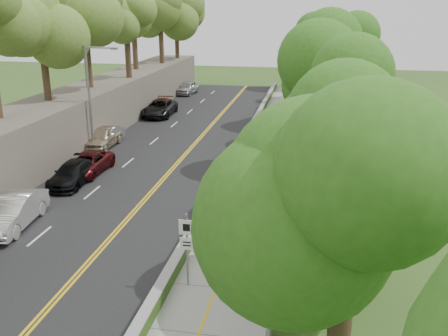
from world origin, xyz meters
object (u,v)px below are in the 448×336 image
(painter_0, at_px, (234,188))
(person_far, at_px, (294,134))
(construction_barrel, at_px, (283,130))
(concrete_block, at_px, (276,244))
(streetlight, at_px, (92,92))
(signpost, at_px, (187,242))
(car_1, at_px, (13,212))
(car_2, at_px, (87,164))

(painter_0, distance_m, person_far, 13.68)
(construction_barrel, height_order, concrete_block, construction_barrel)
(streetlight, relative_size, signpost, 2.58)
(concrete_block, bearing_deg, streetlight, 137.66)
(concrete_block, height_order, car_1, car_1)
(construction_barrel, relative_size, painter_0, 0.50)
(car_1, relative_size, painter_0, 2.57)
(streetlight, height_order, painter_0, streetlight)
(signpost, xyz_separation_m, concrete_block, (3.25, 3.56, -1.55))
(streetlight, bearing_deg, painter_0, -34.57)
(car_1, bearing_deg, construction_barrel, 54.11)
(car_1, bearing_deg, streetlight, 90.56)
(construction_barrel, height_order, painter_0, painter_0)
(person_far, bearing_deg, concrete_block, 100.92)
(painter_0, bearing_deg, car_1, 103.25)
(streetlight, xyz_separation_m, person_far, (14.66, 5.19, -3.76))
(streetlight, xyz_separation_m, construction_barrel, (13.62, 7.72, -4.11))
(car_1, xyz_separation_m, person_far, (13.20, 18.41, 0.03))
(construction_barrel, bearing_deg, car_1, -120.14)
(construction_barrel, xyz_separation_m, car_1, (-12.15, -20.93, 0.33))
(signpost, xyz_separation_m, construction_barrel, (2.10, 24.74, -1.43))
(concrete_block, height_order, car_2, car_2)
(signpost, distance_m, person_far, 22.46)
(car_1, distance_m, painter_0, 11.59)
(person_far, bearing_deg, painter_0, 89.02)
(signpost, bearing_deg, concrete_block, 47.62)
(concrete_block, bearing_deg, car_1, 178.97)
(painter_0, xyz_separation_m, person_far, (2.75, 13.40, -0.13))
(car_2, bearing_deg, construction_barrel, 46.95)
(concrete_block, xyz_separation_m, person_far, (-0.10, 18.64, 0.47))
(person_far, bearing_deg, streetlight, 30.11)
(streetlight, xyz_separation_m, car_1, (1.46, -13.21, -3.78))
(signpost, height_order, construction_barrel, signpost)
(signpost, distance_m, painter_0, 8.87)
(car_1, distance_m, car_2, 8.46)
(signpost, height_order, concrete_block, signpost)
(construction_barrel, xyz_separation_m, painter_0, (-1.70, -15.93, 0.48))
(car_2, bearing_deg, car_1, -88.80)
(streetlight, distance_m, concrete_block, 20.42)
(streetlight, xyz_separation_m, painter_0, (11.91, -8.21, -3.63))
(streetlight, relative_size, person_far, 4.81)
(car_2, distance_m, painter_0, 11.01)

